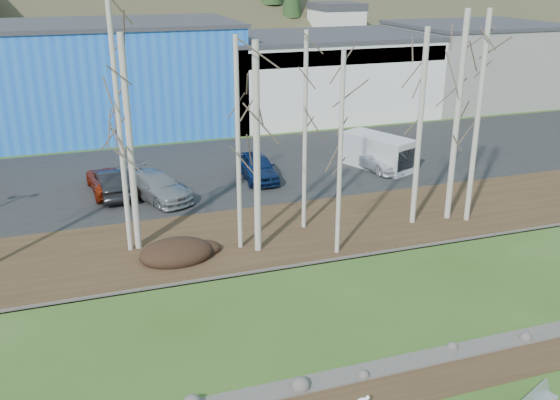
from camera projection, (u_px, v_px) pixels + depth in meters
name	position (u px, v px, depth m)	size (l,w,h in m)	color
dirt_strip	(406.00, 386.00, 19.35)	(80.00, 1.80, 0.03)	#382616
near_bank_rocks	(390.00, 368.00, 20.24)	(80.00, 0.80, 0.50)	#47423D
river	(339.00, 307.00, 23.87)	(80.00, 8.00, 0.90)	black
far_bank_rocks	(301.00, 262.00, 27.50)	(80.00, 0.80, 0.46)	#47423D
far_bank	(278.00, 233.00, 30.31)	(80.00, 7.00, 0.15)	#382616
parking_lot	(225.00, 170.00, 39.61)	(80.00, 14.00, 0.14)	black
building_blue	(105.00, 76.00, 48.75)	(20.40, 12.24, 8.30)	blue
building_white	(318.00, 74.00, 54.46)	(18.36, 12.24, 6.80)	silver
building_grey	(474.00, 62.00, 59.24)	(14.28, 12.24, 7.30)	gray
dirt_mound	(176.00, 252.00, 27.37)	(3.26, 2.30, 0.64)	black
birch_1	(119.00, 125.00, 26.32)	(0.22, 0.22, 11.56)	beige
birch_2	(130.00, 146.00, 26.86)	(0.29, 0.29, 9.58)	beige
birch_3	(238.00, 147.00, 26.95)	(0.21, 0.21, 9.48)	beige
birch_4	(257.00, 151.00, 26.70)	(0.30, 0.30, 9.30)	beige
birch_5	(305.00, 134.00, 29.16)	(0.21, 0.21, 9.45)	beige
birch_6	(340.00, 157.00, 26.53)	(0.20, 0.20, 8.92)	beige
birch_7	(457.00, 119.00, 30.15)	(0.29, 0.29, 10.29)	beige
birch_8	(420.00, 130.00, 29.72)	(0.27, 0.27, 9.53)	beige
birch_9	(477.00, 120.00, 29.88)	(0.26, 0.26, 10.32)	beige
car_1	(113.00, 183.00, 34.77)	(1.60, 4.60, 1.52)	black
car_2	(111.00, 180.00, 35.50)	(2.28, 4.95, 1.37)	#98280C
car_3	(156.00, 186.00, 34.29)	(2.08, 5.11, 1.48)	gray
car_4	(257.00, 167.00, 37.46)	(1.84, 4.56, 1.55)	navy
car_5	(375.00, 158.00, 39.58)	(1.92, 4.73, 1.37)	silver
van_white	(380.00, 152.00, 39.47)	(3.67, 5.11, 2.06)	white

